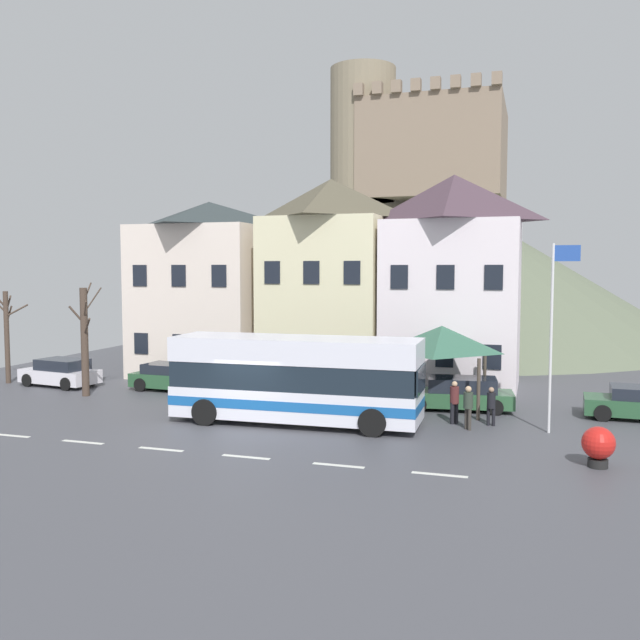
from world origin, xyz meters
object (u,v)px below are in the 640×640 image
parked_car_00 (458,394)px  pedestrian_01 (491,403)px  bus_shelter (442,339)px  flagpole (554,323)px  transit_bus (296,380)px  bare_tree_01 (85,340)px  public_bench (402,388)px  townhouse_00 (210,288)px  townhouse_02 (453,282)px  pedestrian_00 (454,400)px  hilltop_castle (433,258)px  townhouse_01 (331,280)px  parked_car_01 (61,373)px  parked_car_02 (639,403)px  harbour_buoy (598,445)px  parked_car_03 (174,377)px  bare_tree_00 (6,332)px  pedestrian_02 (468,404)px

parked_car_00 → pedestrian_01: size_ratio=3.29×
bus_shelter → flagpole: flagpole is taller
transit_bus → bare_tree_01: 11.36m
public_bench → flagpole: (6.30, -4.77, 3.45)m
townhouse_00 → townhouse_02: bearing=-2.5°
townhouse_00 → pedestrian_00: bearing=-30.7°
hilltop_castle → parked_car_00: bearing=-79.7°
townhouse_01 → parked_car_01: size_ratio=2.52×
transit_bus → parked_car_02: (12.47, 4.68, -1.02)m
pedestrian_00 → harbour_buoy: 6.47m
parked_car_03 → pedestrian_00: pedestrian_00 is taller
parked_car_02 → bus_shelter: bearing=4.8°
townhouse_01 → pedestrian_00: (7.38, -8.30, -4.32)m
townhouse_00 → hilltop_castle: hilltop_castle is taller
parked_car_00 → bare_tree_00: bearing=-6.6°
pedestrian_01 → flagpole: (2.12, -0.51, 3.09)m
pedestrian_02 → parked_car_02: bearing=31.4°
townhouse_01 → bare_tree_00: bearing=-158.9°
parked_car_00 → bare_tree_01: size_ratio=0.92×
townhouse_02 → harbour_buoy: size_ratio=8.55×
hilltop_castle → pedestrian_02: hilltop_castle is taller
parked_car_02 → parked_car_03: size_ratio=0.95×
bare_tree_00 → pedestrian_00: bearing=-5.8°
parked_car_03 → pedestrian_01: (15.05, -2.98, 0.20)m
townhouse_02 → parked_car_03: size_ratio=2.49×
hilltop_castle → pedestrian_02: bearing=-79.5°
townhouse_00 → pedestrian_01: size_ratio=6.56×
parked_car_00 → harbour_buoy: (4.84, -7.07, 0.02)m
townhouse_02 → harbour_buoy: townhouse_02 is taller
hilltop_castle → parked_car_02: hilltop_castle is taller
parked_car_01 → pedestrian_00: (19.67, -2.40, 0.24)m
townhouse_00 → townhouse_02: (13.46, -0.58, 0.43)m
parked_car_01 → pedestrian_00: size_ratio=2.56×
pedestrian_00 → pedestrian_01: size_ratio=1.12×
pedestrian_02 → hilltop_castle: bearing=100.5°
townhouse_02 → pedestrian_00: townhouse_02 is taller
pedestrian_00 → townhouse_00: bearing=149.3°
pedestrian_00 → public_bench: pedestrian_00 is taller
pedestrian_02 → flagpole: 4.15m
parked_car_01 → townhouse_01: bearing=-146.2°
townhouse_02 → bare_tree_01: 17.65m
parked_car_00 → bare_tree_01: bare_tree_01 is taller
hilltop_castle → parked_car_00: 29.87m
hilltop_castle → pedestrian_01: hilltop_castle is taller
townhouse_02 → parked_car_03: townhouse_02 is taller
parked_car_01 → pedestrian_01: size_ratio=2.86×
parked_car_03 → public_bench: size_ratio=2.59×
bare_tree_01 → public_bench: bearing=15.3°
pedestrian_01 → townhouse_00: bearing=151.8°
hilltop_castle → pedestrian_00: size_ratio=24.96×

